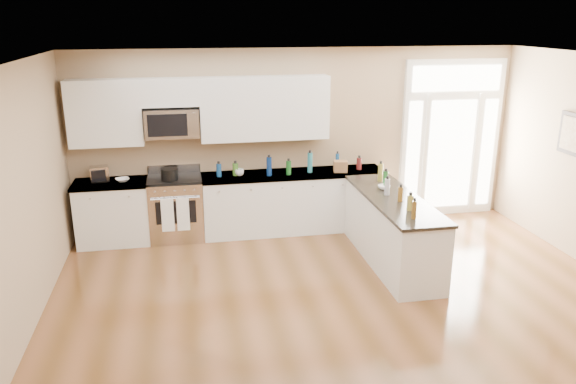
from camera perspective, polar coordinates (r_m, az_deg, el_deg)
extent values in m
plane|color=brown|center=(5.83, 9.54, -16.68)|extent=(8.00, 8.00, 0.00)
plane|color=tan|center=(8.88, 1.16, 5.42)|extent=(7.00, 0.00, 7.00)
plane|color=white|center=(4.87, 11.21, 11.82)|extent=(8.00, 8.00, 0.00)
cube|color=silver|center=(8.72, -17.24, -2.09)|extent=(1.06, 0.62, 0.90)
cube|color=black|center=(8.86, -17.01, -4.53)|extent=(1.02, 0.52, 0.10)
cube|color=black|center=(8.58, -17.52, 0.87)|extent=(1.10, 0.66, 0.04)
cube|color=silver|center=(8.81, 0.55, -1.08)|extent=(2.81, 0.62, 0.90)
cube|color=black|center=(8.94, 0.54, -3.51)|extent=(2.77, 0.52, 0.10)
cube|color=black|center=(8.67, 0.56, 1.86)|extent=(2.85, 0.66, 0.04)
cube|color=silver|center=(7.79, 10.50, -3.93)|extent=(0.65, 2.28, 0.90)
cube|color=black|center=(7.94, 10.34, -6.62)|extent=(0.61, 2.18, 0.10)
cube|color=black|center=(7.63, 10.69, -0.64)|extent=(0.69, 2.32, 0.04)
cube|color=silver|center=(8.51, -18.10, 7.64)|extent=(1.04, 0.33, 0.95)
cube|color=silver|center=(8.53, -2.38, 8.50)|extent=(1.94, 0.33, 0.95)
cube|color=silver|center=(8.40, -11.90, 9.90)|extent=(0.82, 0.33, 0.40)
cube|color=silver|center=(8.43, -11.71, 6.91)|extent=(0.78, 0.40, 0.42)
cube|color=black|center=(8.23, -12.14, 6.63)|extent=(0.56, 0.01, 0.32)
cube|color=white|center=(9.71, 16.16, 5.17)|extent=(1.70, 0.08, 2.60)
cube|color=white|center=(9.72, 16.17, 3.67)|extent=(0.78, 0.02, 1.80)
cube|color=white|center=(9.44, 12.58, 3.55)|extent=(0.22, 0.02, 1.80)
cube|color=white|center=(10.03, 19.55, 3.77)|extent=(0.22, 0.02, 1.80)
cube|color=white|center=(9.51, 16.81, 10.99)|extent=(1.50, 0.02, 0.40)
cube|color=black|center=(8.66, 27.06, 5.23)|extent=(0.04, 0.58, 0.58)
cube|color=brown|center=(8.65, 26.93, 5.23)|extent=(0.01, 0.46, 0.46)
cube|color=silver|center=(8.65, -11.28, -1.71)|extent=(0.79, 0.65, 0.92)
cube|color=black|center=(8.51, -11.47, 1.31)|extent=(0.79, 0.60, 0.03)
cube|color=silver|center=(8.78, -11.49, 2.31)|extent=(0.79, 0.04, 0.14)
cube|color=black|center=(8.32, -11.31, -2.06)|extent=(0.58, 0.01, 0.34)
cylinder|color=silver|center=(8.23, -11.40, -0.67)|extent=(0.70, 0.02, 0.02)
cube|color=white|center=(8.30, -12.13, -2.31)|extent=(0.18, 0.02, 0.50)
cube|color=white|center=(8.29, -10.61, -2.23)|extent=(0.18, 0.02, 0.50)
cylinder|color=black|center=(8.39, -11.95, 1.82)|extent=(0.25, 0.25, 0.19)
cube|color=silver|center=(8.64, -18.61, 1.77)|extent=(0.29, 0.24, 0.22)
cube|color=brown|center=(8.73, 5.35, 2.62)|extent=(0.23, 0.19, 0.17)
imported|color=white|center=(8.54, -16.47, 1.19)|extent=(0.24, 0.24, 0.05)
imported|color=white|center=(7.94, 9.73, 0.49)|extent=(0.19, 0.19, 0.05)
imported|color=white|center=(8.52, -4.96, 2.01)|extent=(0.14, 0.14, 0.10)
cylinder|color=#19591E|center=(8.02, 9.88, 1.30)|extent=(0.07, 0.07, 0.23)
cylinder|color=navy|center=(8.82, 5.03, 3.07)|extent=(0.06, 0.06, 0.26)
cylinder|color=brown|center=(7.43, 11.35, -0.23)|extent=(0.07, 0.07, 0.19)
cylinder|color=olive|center=(7.12, 12.30, -1.06)|extent=(0.08, 0.08, 0.20)
cylinder|color=#26727F|center=(8.66, 2.24, 3.01)|extent=(0.08, 0.08, 0.31)
cylinder|color=#591919|center=(8.91, 7.23, 2.88)|extent=(0.08, 0.08, 0.18)
cylinder|color=#B2B2B7|center=(7.67, 10.04, 0.51)|extent=(0.07, 0.07, 0.22)
cylinder|color=navy|center=(8.47, -1.93, 2.61)|extent=(0.08, 0.08, 0.28)
cylinder|color=#3F7226|center=(8.53, -5.36, 2.30)|extent=(0.09, 0.09, 0.19)
cylinder|color=#19591E|center=(8.53, 0.06, 2.47)|extent=(0.08, 0.08, 0.21)
cylinder|color=navy|center=(8.49, -7.04, 2.21)|extent=(0.08, 0.08, 0.19)
cylinder|color=brown|center=(6.83, 12.69, -1.79)|extent=(0.06, 0.06, 0.22)
cylinder|color=olive|center=(8.30, 9.38, 1.98)|extent=(0.08, 0.08, 0.26)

